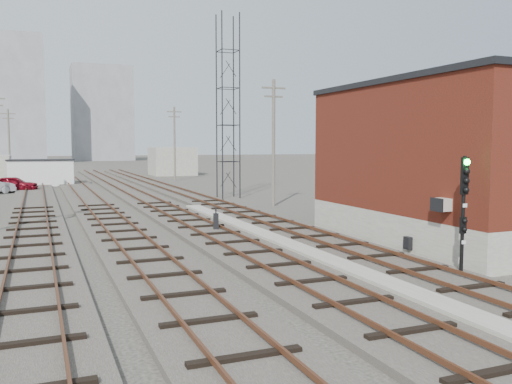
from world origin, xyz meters
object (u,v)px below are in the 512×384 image
signal_mast (464,207)px  switch_stand (216,222)px  car_red (14,184)px  site_trailer (42,172)px

signal_mast → switch_stand: (-4.70, 11.84, -1.83)m
car_red → switch_stand: bearing=-151.2°
signal_mast → car_red: size_ratio=0.94×
site_trailer → car_red: size_ratio=1.63×
signal_mast → site_trailer: (-12.45, 48.72, -0.94)m
switch_stand → car_red: (-10.30, 29.91, 0.18)m
signal_mast → switch_stand: 12.87m
switch_stand → car_red: size_ratio=0.27×
site_trailer → signal_mast: bearing=-70.8°
signal_mast → car_red: signal_mast is taller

